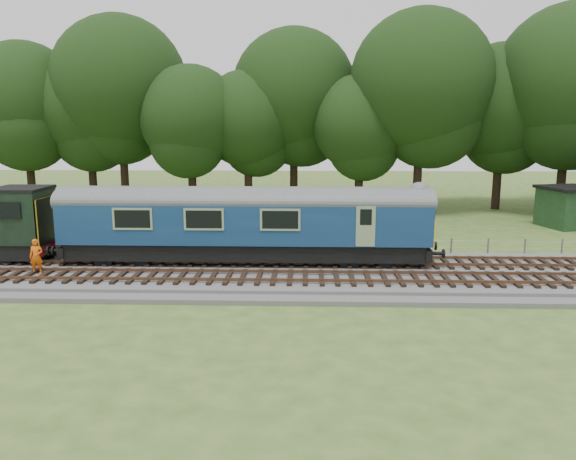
{
  "coord_description": "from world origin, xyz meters",
  "views": [
    {
      "loc": [
        0.02,
        -25.88,
        7.24
      ],
      "look_at": [
        -0.89,
        1.4,
        2.0
      ],
      "focal_mm": 35.0,
      "sensor_mm": 36.0,
      "label": 1
    }
  ],
  "objects": [
    {
      "name": "dmu_railcar",
      "position": [
        -3.0,
        1.4,
        2.61
      ],
      "size": [
        18.05,
        2.86,
        3.88
      ],
      "color": "black",
      "rests_on": "ground"
    },
    {
      "name": "tree_line",
      "position": [
        0.0,
        22.0,
        0.0
      ],
      "size": [
        70.0,
        8.0,
        18.0
      ],
      "primitive_type": null,
      "color": "black",
      "rests_on": "ground"
    },
    {
      "name": "shed",
      "position": [
        18.4,
        13.6,
        1.45
      ],
      "size": [
        4.31,
        4.31,
        2.87
      ],
      "rotation": [
        0.0,
        0.0,
        0.27
      ],
      "color": "#173318",
      "rests_on": "ground"
    },
    {
      "name": "ground",
      "position": [
        0.0,
        0.0,
        0.0
      ],
      "size": [
        120.0,
        120.0,
        0.0
      ],
      "primitive_type": "plane",
      "color": "#3B5E22",
      "rests_on": "ground"
    },
    {
      "name": "track_south",
      "position": [
        0.0,
        -1.6,
        0.42
      ],
      "size": [
        67.2,
        2.4,
        0.21
      ],
      "color": "black",
      "rests_on": "ballast"
    },
    {
      "name": "fence",
      "position": [
        0.0,
        4.5,
        0.0
      ],
      "size": [
        64.0,
        0.12,
        1.0
      ],
      "primitive_type": null,
      "color": "#6B6054",
      "rests_on": "ground"
    },
    {
      "name": "worker",
      "position": [
        -12.41,
        -1.17,
        1.17
      ],
      "size": [
        0.66,
        0.49,
        1.64
      ],
      "primitive_type": "imported",
      "rotation": [
        0.0,
        0.0,
        0.17
      ],
      "color": "#F35E0C",
      "rests_on": "ballast"
    },
    {
      "name": "ballast",
      "position": [
        0.0,
        0.0,
        0.17
      ],
      "size": [
        70.0,
        7.0,
        0.35
      ],
      "primitive_type": "cube",
      "color": "#4C4C4F",
      "rests_on": "ground"
    },
    {
      "name": "track_north",
      "position": [
        0.0,
        1.4,
        0.42
      ],
      "size": [
        67.2,
        2.4,
        0.21
      ],
      "color": "black",
      "rests_on": "ballast"
    }
  ]
}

